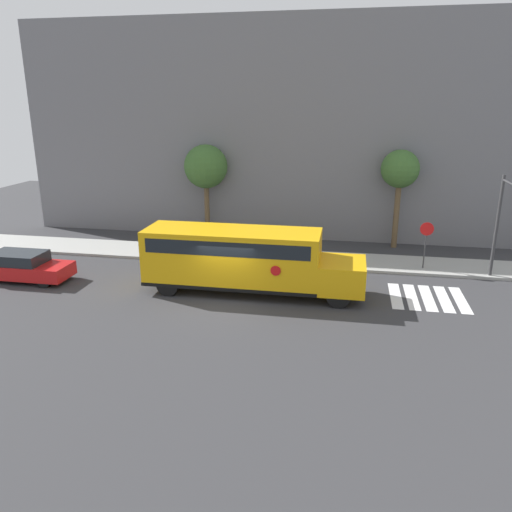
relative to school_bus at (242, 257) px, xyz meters
The scene contains 10 objects.
ground_plane 2.13m from the school_bus, 111.06° to the right, with size 60.00×60.00×0.00m, color #333335.
sidewalk_strip 5.54m from the school_bus, 95.07° to the left, with size 44.00×3.00×0.15m.
building_backdrop 12.82m from the school_bus, 92.28° to the left, with size 32.00×4.00×13.42m.
crosswalk_stripes 8.56m from the school_bus, ahead, with size 3.30×3.20×0.01m.
school_bus is the anchor object (origin of this frame).
parked_car 11.02m from the school_bus, behind, with size 4.59×1.77×1.42m.
stop_sign 9.81m from the school_bus, 28.44° to the left, with size 0.69×0.10×2.60m.
traffic_light 12.34m from the school_bus, 15.47° to the left, with size 0.28×2.71×5.17m.
tree_near_sidewalk 12.03m from the school_bus, 50.20° to the left, with size 2.21×2.21×5.83m.
tree_far_sidewalk 10.44m from the school_bus, 115.16° to the left, with size 2.72×2.72×5.94m.
Camera 1 is at (5.07, -19.97, 8.47)m, focal length 35.00 mm.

